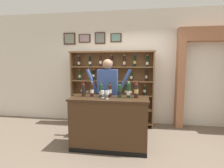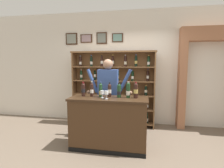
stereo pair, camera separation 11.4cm
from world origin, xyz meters
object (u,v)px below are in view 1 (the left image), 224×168
at_px(tasting_bottle_brunello, 101,90).
at_px(tasting_bottle_bianco, 119,90).
at_px(tasting_counter, 109,123).
at_px(tasting_bottle_chianti, 110,90).
at_px(wine_shelf, 112,87).
at_px(tasting_bottle_rosso, 129,90).
at_px(tasting_bottle_super_tuscan, 92,89).
at_px(shopkeeper, 108,90).
at_px(wine_glass_left, 107,93).
at_px(wine_glass_center, 102,93).
at_px(tasting_bottle_grappa, 136,90).
at_px(tasting_bottle_riserva, 83,90).

xyz_separation_m(tasting_bottle_brunello, tasting_bottle_bianco, (0.36, 0.01, 0.00)).
distance_m(tasting_counter, tasting_bottle_chianti, 0.64).
height_order(tasting_counter, tasting_bottle_chianti, tasting_bottle_chianti).
bearing_deg(tasting_bottle_bianco, wine_shelf, 105.39).
bearing_deg(wine_shelf, tasting_bottle_rosso, -67.33).
height_order(tasting_bottle_brunello, tasting_bottle_rosso, tasting_bottle_rosso).
bearing_deg(tasting_bottle_super_tuscan, tasting_bottle_bianco, -1.07).
bearing_deg(tasting_bottle_bianco, tasting_bottle_brunello, -179.06).
bearing_deg(shopkeeper, wine_glass_left, -80.82).
xyz_separation_m(shopkeeper, tasting_bottle_brunello, (-0.05, -0.43, 0.06)).
distance_m(tasting_counter, shopkeeper, 0.77).
distance_m(wine_shelf, wine_glass_center, 1.35).
distance_m(tasting_bottle_super_tuscan, wine_glass_center, 0.26).
xyz_separation_m(tasting_bottle_super_tuscan, wine_glass_center, (0.23, -0.11, -0.04)).
bearing_deg(tasting_bottle_chianti, shopkeeper, 105.86).
height_order(tasting_bottle_super_tuscan, tasting_bottle_chianti, tasting_bottle_super_tuscan).
bearing_deg(tasting_bottle_bianco, tasting_bottle_grappa, 0.55).
distance_m(tasting_bottle_super_tuscan, tasting_bottle_grappa, 0.86).
xyz_separation_m(tasting_bottle_brunello, wine_glass_center, (0.05, -0.10, -0.03)).
xyz_separation_m(tasting_bottle_rosso, wine_glass_center, (-0.48, -0.11, -0.05)).
distance_m(shopkeeper, tasting_bottle_grappa, 0.75).
distance_m(tasting_counter, tasting_bottle_rosso, 0.74).
bearing_deg(tasting_bottle_grappa, tasting_bottle_riserva, -179.62).
distance_m(tasting_bottle_riserva, wine_glass_center, 0.42).
bearing_deg(tasting_bottle_riserva, tasting_bottle_grappa, 0.38).
bearing_deg(shopkeeper, tasting_bottle_brunello, -97.12).
xyz_separation_m(tasting_counter, tasting_bottle_riserva, (-0.52, 0.07, 0.63)).
bearing_deg(tasting_bottle_super_tuscan, tasting_bottle_chianti, 0.27).
height_order(wine_shelf, shopkeeper, wine_shelf).
distance_m(wine_shelf, tasting_counter, 1.43).
relative_size(shopkeeper, wine_glass_center, 12.08).
xyz_separation_m(wine_shelf, wine_glass_left, (0.14, -1.43, 0.09)).
xyz_separation_m(tasting_bottle_riserva, tasting_bottle_chianti, (0.52, 0.02, -0.00)).
bearing_deg(tasting_bottle_grappa, tasting_bottle_chianti, 179.00).
xyz_separation_m(wine_shelf, tasting_bottle_chianti, (0.16, -1.23, 0.11)).
bearing_deg(tasting_bottle_grappa, tasting_bottle_brunello, -179.24).
height_order(shopkeeper, tasting_bottle_brunello, shopkeeper).
bearing_deg(wine_glass_center, tasting_bottle_chianti, 43.74).
xyz_separation_m(tasting_counter, tasting_bottle_bianco, (0.19, 0.08, 0.63)).
xyz_separation_m(tasting_bottle_chianti, tasting_bottle_bianco, (0.19, -0.01, -0.00)).
bearing_deg(tasting_counter, tasting_bottle_brunello, 157.76).
bearing_deg(wine_glass_left, tasting_bottle_super_tuscan, 149.51).
bearing_deg(tasting_bottle_chianti, tasting_bottle_rosso, -0.55).
relative_size(tasting_bottle_chianti, wine_glass_left, 1.88).
height_order(shopkeeper, tasting_bottle_riserva, shopkeeper).
relative_size(tasting_bottle_super_tuscan, tasting_bottle_rosso, 1.00).
bearing_deg(tasting_counter, tasting_bottle_bianco, 21.76).
relative_size(tasting_counter, shopkeeper, 0.86).
bearing_deg(wine_shelf, tasting_bottle_brunello, -90.74).
bearing_deg(wine_shelf, wine_glass_center, -88.52).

